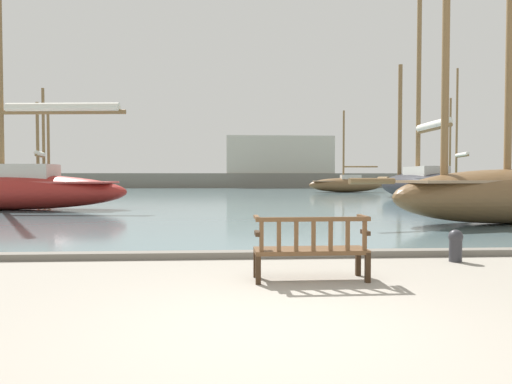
# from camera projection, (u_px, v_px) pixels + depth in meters

# --- Properties ---
(ground_plane) EXTENTS (160.00, 160.00, 0.00)m
(ground_plane) POSITION_uv_depth(u_px,v_px,m) (284.00, 326.00, 4.49)
(ground_plane) COLOR gray
(harbor_water) EXTENTS (100.00, 80.00, 0.08)m
(harbor_water) POSITION_uv_depth(u_px,v_px,m) (234.00, 191.00, 48.39)
(harbor_water) COLOR slate
(harbor_water) RESTS_ON ground
(quay_edge_kerb) EXTENTS (40.00, 0.30, 0.12)m
(quay_edge_kerb) POSITION_uv_depth(u_px,v_px,m) (259.00, 254.00, 8.33)
(quay_edge_kerb) COLOR slate
(quay_edge_kerb) RESTS_ON ground
(park_bench) EXTENTS (1.61, 0.54, 0.92)m
(park_bench) POSITION_uv_depth(u_px,v_px,m) (311.00, 248.00, 6.47)
(park_bench) COLOR #322113
(park_bench) RESTS_ON ground
(sailboat_far_port) EXTENTS (3.78, 8.08, 8.43)m
(sailboat_far_port) POSITION_uv_depth(u_px,v_px,m) (44.00, 185.00, 36.03)
(sailboat_far_port) COLOR maroon
(sailboat_far_port) RESTS_ON harbor_water
(sailboat_distant_harbor) EXTENTS (3.55, 9.40, 11.80)m
(sailboat_distant_harbor) POSITION_uv_depth(u_px,v_px,m) (457.00, 182.00, 43.70)
(sailboat_distant_harbor) COLOR #2D6647
(sailboat_distant_harbor) RESTS_ON harbor_water
(sailboat_far_starboard) EXTENTS (12.58, 3.31, 13.01)m
(sailboat_far_starboard) POSITION_uv_depth(u_px,v_px,m) (10.00, 186.00, 19.56)
(sailboat_far_starboard) COLOR maroon
(sailboat_far_starboard) RESTS_ON harbor_water
(sailboat_mid_port) EXTENTS (2.81, 13.37, 12.63)m
(sailboat_mid_port) POSITION_uv_depth(u_px,v_px,m) (420.00, 182.00, 27.99)
(sailboat_mid_port) COLOR black
(sailboat_mid_port) RESTS_ON harbor_water
(sailboat_nearest_starboard) EXTENTS (9.68, 4.03, 11.47)m
(sailboat_nearest_starboard) POSITION_uv_depth(u_px,v_px,m) (512.00, 190.00, 13.80)
(sailboat_nearest_starboard) COLOR brown
(sailboat_nearest_starboard) RESTS_ON harbor_water
(sailboat_nearest_port) EXTENTS (6.27, 1.89, 6.98)m
(sailboat_nearest_port) POSITION_uv_depth(u_px,v_px,m) (4.00, 185.00, 42.83)
(sailboat_nearest_port) COLOR black
(sailboat_nearest_port) RESTS_ON harbor_water
(sailboat_outer_port) EXTENTS (6.80, 2.16, 7.52)m
(sailboat_outer_port) POSITION_uv_depth(u_px,v_px,m) (346.00, 184.00, 42.13)
(sailboat_outer_port) COLOR brown
(sailboat_outer_port) RESTS_ON harbor_water
(mooring_bollard) EXTENTS (0.25, 0.25, 0.56)m
(mooring_bollard) POSITION_uv_depth(u_px,v_px,m) (456.00, 244.00, 7.91)
(mooring_bollard) COLOR #2D2D33
(mooring_bollard) RESTS_ON ground
(far_breakwater) EXTENTS (44.46, 2.40, 6.91)m
(far_breakwater) POSITION_uv_depth(u_px,v_px,m) (252.00, 170.00, 60.11)
(far_breakwater) COLOR slate
(far_breakwater) RESTS_ON ground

